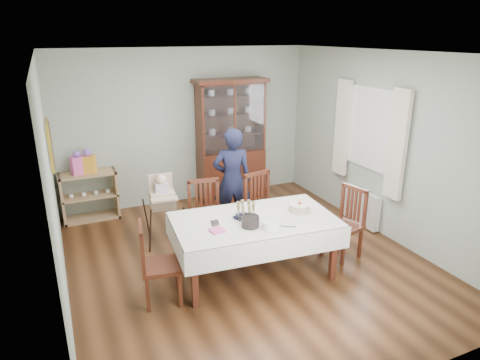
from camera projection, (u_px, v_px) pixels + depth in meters
floor at (245, 259)px, 5.81m from camera, size 5.00×5.00×0.00m
room_shell at (229, 129)px, 5.72m from camera, size 5.00×5.00×5.00m
dining_table at (254, 246)px, 5.35m from camera, size 2.09×1.32×0.76m
china_cabinet at (231, 138)px, 7.68m from camera, size 1.30×0.48×2.18m
sideboard at (90, 196)px, 6.97m from camera, size 0.90×0.38×0.80m
picture_frame at (50, 145)px, 5.11m from camera, size 0.04×0.48×0.58m
window at (371, 129)px, 6.42m from camera, size 0.04×1.02×1.22m
curtain_left at (397, 145)px, 5.90m from camera, size 0.07×0.30×1.55m
curtain_right at (342, 128)px, 6.97m from camera, size 0.07×0.30×1.55m
radiator at (361, 206)px, 6.81m from camera, size 0.10×0.80×0.55m
chair_far_left at (207, 233)px, 5.90m from camera, size 0.53×0.53×1.02m
chair_far_right at (264, 224)px, 6.16m from camera, size 0.55×0.55×1.04m
chair_end_left at (161, 278)px, 4.83m from camera, size 0.50×0.50×0.97m
chair_end_right at (343, 237)px, 5.82m from camera, size 0.53×0.53×0.97m
woman at (232, 180)px, 6.46m from camera, size 0.67×0.52×1.61m
high_chair at (163, 216)px, 6.18m from camera, size 0.51×0.51×1.04m
champagne_tray at (246, 213)px, 5.24m from camera, size 0.33×0.33×0.20m
birthday_cake at (299, 208)px, 5.40m from camera, size 0.31×0.31×0.21m
plate_stack_dark at (250, 222)px, 5.01m from camera, size 0.28×0.28×0.10m
plate_stack_white at (271, 225)px, 4.96m from camera, size 0.23×0.23×0.09m
napkin_stack at (217, 231)px, 4.90m from camera, size 0.18×0.18×0.02m
cutlery at (212, 224)px, 5.09m from camera, size 0.16×0.20×0.01m
cake_knife at (284, 226)px, 5.02m from camera, size 0.25×0.17×0.01m
gift_bag_pink at (78, 164)px, 6.72m from camera, size 0.23×0.18×0.38m
gift_bag_orange at (88, 162)px, 6.78m from camera, size 0.25×0.21×0.40m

